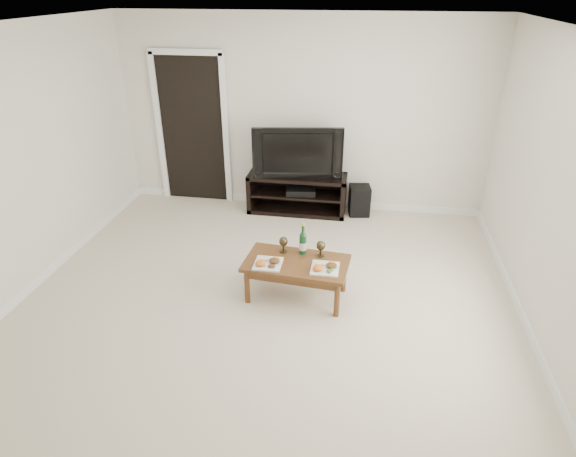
{
  "coord_description": "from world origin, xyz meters",
  "views": [
    {
      "loc": [
        0.87,
        -3.64,
        2.92
      ],
      "look_at": [
        0.17,
        0.61,
        0.7
      ],
      "focal_mm": 30.0,
      "sensor_mm": 36.0,
      "label": 1
    }
  ],
  "objects_px": {
    "media_console": "(297,193)",
    "coffee_table": "(296,279)",
    "television": "(298,151)",
    "subwoofer": "(359,200)"
  },
  "relations": [
    {
      "from": "television",
      "to": "media_console",
      "type": "bearing_deg",
      "value": 0.0
    },
    {
      "from": "media_console",
      "to": "coffee_table",
      "type": "bearing_deg",
      "value": -81.82
    },
    {
      "from": "television",
      "to": "subwoofer",
      "type": "distance_m",
      "value": 1.11
    },
    {
      "from": "media_console",
      "to": "coffee_table",
      "type": "xyz_separation_m",
      "value": [
        0.3,
        -2.05,
        -0.07
      ]
    },
    {
      "from": "media_console",
      "to": "subwoofer",
      "type": "bearing_deg",
      "value": 3.63
    },
    {
      "from": "television",
      "to": "subwoofer",
      "type": "relative_size",
      "value": 2.9
    },
    {
      "from": "media_console",
      "to": "coffee_table",
      "type": "distance_m",
      "value": 2.07
    },
    {
      "from": "subwoofer",
      "to": "media_console",
      "type": "bearing_deg",
      "value": 174.55
    },
    {
      "from": "television",
      "to": "subwoofer",
      "type": "bearing_deg",
      "value": -5.07
    },
    {
      "from": "subwoofer",
      "to": "coffee_table",
      "type": "bearing_deg",
      "value": -114.27
    }
  ]
}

